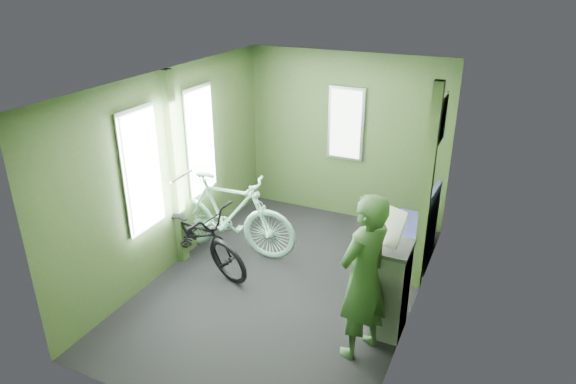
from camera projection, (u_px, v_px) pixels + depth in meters
name	position (u px, v px, depth m)	size (l,w,h in m)	color
room	(282.00, 164.00, 5.25)	(4.00, 4.02, 2.31)	black
bicycle_black	(197.00, 265.00, 6.15)	(0.60, 1.71, 0.90)	black
bicycle_mint	(230.00, 251.00, 6.45)	(0.49, 1.75, 1.05)	#90D6B9
passenger	(364.00, 277.00, 4.47)	(0.59, 0.74, 1.59)	#385B32
waste_box	(391.00, 290.00, 4.86)	(0.28, 0.39, 0.95)	gray
bench_seat	(411.00, 237.00, 6.25)	(0.51, 0.86, 0.89)	navy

